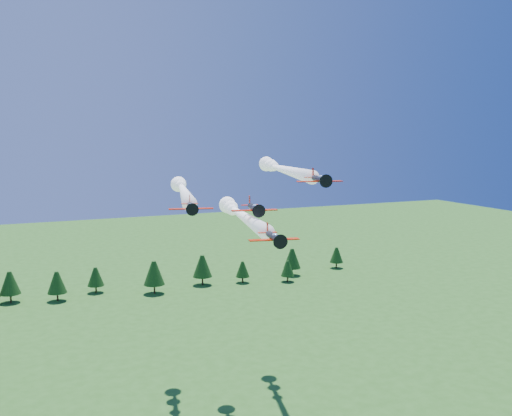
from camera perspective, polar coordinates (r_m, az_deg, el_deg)
name	(u,v)px	position (r m, az deg, el deg)	size (l,w,h in m)	color
plane_lead	(240,214)	(112.53, -1.60, -0.60)	(13.49, 46.66, 3.70)	black
plane_left	(183,190)	(120.37, -7.30, 1.81)	(16.30, 49.83, 3.70)	black
plane_right	(282,169)	(126.54, 2.59, 3.92)	(17.19, 52.57, 3.70)	black
plane_slot	(254,208)	(101.66, -0.21, 0.00)	(8.35, 9.17, 2.91)	black
treeline	(128,275)	(208.04, -12.66, -6.60)	(169.04, 19.26, 11.65)	#382314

